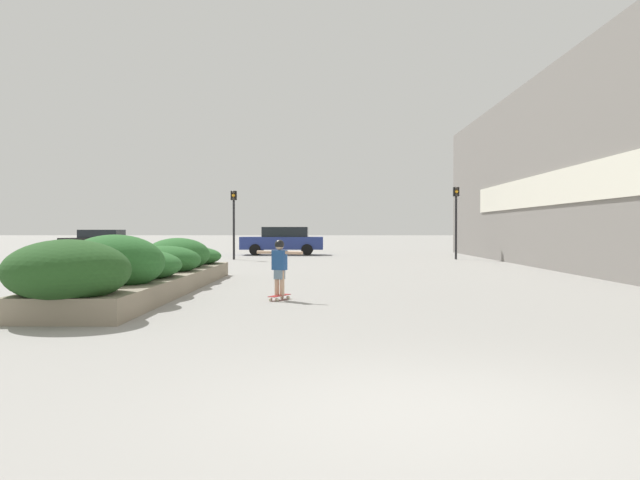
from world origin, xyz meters
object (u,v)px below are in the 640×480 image
(car_leftmost, at_px, (607,240))
(car_center_left, at_px, (283,240))
(skateboard, at_px, (280,297))
(traffic_light_right, at_px, (456,210))
(car_center_right, at_px, (100,242))
(skateboarder, at_px, (279,262))
(traffic_light_left, at_px, (234,213))

(car_leftmost, bearing_deg, car_center_left, -85.62)
(skateboard, relative_size, traffic_light_right, 0.19)
(car_center_left, height_order, car_center_right, car_center_left)
(skateboarder, bearing_deg, traffic_light_left, 127.69)
(car_center_right, bearing_deg, car_center_left, -83.09)
(skateboard, distance_m, traffic_light_left, 17.94)
(skateboarder, distance_m, car_leftmost, 30.30)
(skateboarder, relative_size, traffic_light_left, 0.35)
(skateboarder, bearing_deg, skateboard, 130.15)
(traffic_light_right, bearing_deg, car_center_left, 149.57)
(car_center_right, bearing_deg, car_leftmost, -84.74)
(skateboarder, relative_size, traffic_light_right, 0.33)
(skateboard, bearing_deg, skateboarder, -49.85)
(traffic_light_left, bearing_deg, skateboard, -78.42)
(skateboard, relative_size, car_center_left, 0.14)
(skateboard, height_order, car_leftmost, car_leftmost)
(traffic_light_right, bearing_deg, traffic_light_left, -178.24)
(car_leftmost, bearing_deg, skateboarder, -36.04)
(car_center_left, bearing_deg, car_center_right, 96.91)
(car_leftmost, distance_m, traffic_light_left, 22.58)
(car_center_right, relative_size, traffic_light_left, 1.17)
(skateboarder, relative_size, car_center_right, 0.30)
(car_center_left, height_order, traffic_light_left, traffic_light_left)
(skateboarder, distance_m, traffic_light_left, 17.86)
(car_leftmost, bearing_deg, car_center_right, -84.74)
(car_leftmost, height_order, car_center_right, car_leftmost)
(skateboarder, distance_m, traffic_light_right, 19.31)
(skateboard, xyz_separation_m, car_center_right, (-11.76, 21.78, 0.72))
(car_leftmost, distance_m, traffic_light_right, 12.54)
(car_center_left, distance_m, traffic_light_left, 6.11)
(skateboarder, height_order, car_center_left, car_center_left)
(skateboarder, xyz_separation_m, traffic_light_right, (7.37, 17.77, 1.62))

